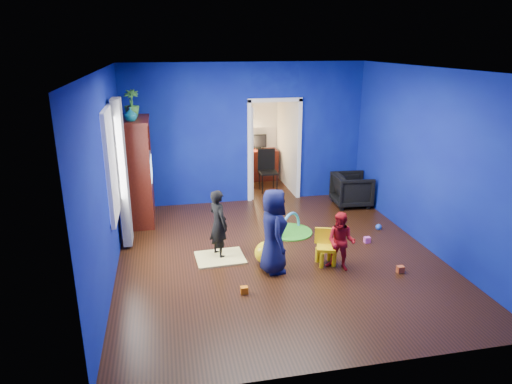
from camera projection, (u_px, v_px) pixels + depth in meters
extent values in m
cube|color=black|center=(278.00, 255.00, 7.34)|extent=(5.00, 5.50, 0.01)
cube|color=white|center=(281.00, 69.00, 6.43)|extent=(5.00, 5.50, 0.01)
cube|color=navy|center=(246.00, 134.00, 9.44)|extent=(5.00, 0.02, 2.90)
cube|color=navy|center=(351.00, 243.00, 4.33)|extent=(5.00, 0.02, 2.90)
cube|color=navy|center=(107.00, 178.00, 6.41)|extent=(0.02, 5.50, 2.90)
cube|color=navy|center=(429.00, 160.00, 7.36)|extent=(0.02, 5.50, 2.90)
imported|color=black|center=(352.00, 190.00, 9.50)|extent=(0.79, 0.77, 0.68)
imported|color=black|center=(218.00, 224.00, 7.15)|extent=(0.41, 0.48, 1.11)
imported|color=#0F1237|center=(273.00, 231.00, 6.65)|extent=(0.41, 0.63, 1.28)
imported|color=#B61326|center=(341.00, 242.00, 6.75)|extent=(0.55, 0.53, 0.90)
imported|color=#0D5C6A|center=(130.00, 114.00, 7.86)|extent=(0.23, 0.23, 0.24)
imported|color=green|center=(131.00, 103.00, 8.30)|extent=(0.28, 0.28, 0.49)
cube|color=#421B0B|center=(136.00, 171.00, 8.48)|extent=(0.58, 1.14, 1.96)
cube|color=silver|center=(138.00, 169.00, 8.48)|extent=(0.46, 0.70, 0.54)
cube|color=#F2E07A|center=(220.00, 258.00, 7.22)|extent=(0.78, 0.64, 0.03)
sphere|color=yellow|center=(266.00, 253.00, 7.02)|extent=(0.36, 0.36, 0.36)
cube|color=yellow|center=(326.00, 249.00, 6.97)|extent=(0.35, 0.35, 0.50)
cylinder|color=#369020|center=(290.00, 232.00, 8.22)|extent=(0.80, 0.80, 0.02)
torus|color=#3F8CD8|center=(290.00, 231.00, 8.21)|extent=(0.54, 0.55, 0.72)
cube|color=white|center=(110.00, 165.00, 6.71)|extent=(0.03, 0.95, 1.55)
cube|color=slate|center=(122.00, 174.00, 7.33)|extent=(0.14, 0.42, 2.40)
cube|color=white|center=(274.00, 152.00, 9.68)|extent=(1.16, 0.10, 2.10)
cube|color=#3D140A|center=(259.00, 165.00, 11.30)|extent=(0.88, 0.44, 0.75)
cube|color=black|center=(258.00, 141.00, 11.23)|extent=(0.40, 0.05, 0.32)
sphere|color=#FFD88C|center=(248.00, 143.00, 11.13)|extent=(0.14, 0.14, 0.14)
cube|color=black|center=(268.00, 172.00, 10.38)|extent=(0.40, 0.40, 0.92)
cube|color=white|center=(259.00, 97.00, 10.89)|extent=(0.88, 0.24, 0.04)
cube|color=#DC5524|center=(400.00, 269.00, 6.78)|extent=(0.10, 0.08, 0.10)
sphere|color=blue|center=(379.00, 227.00, 8.33)|extent=(0.11, 0.11, 0.11)
cube|color=orange|center=(244.00, 290.00, 6.21)|extent=(0.10, 0.08, 0.10)
cube|color=#D851B0|center=(367.00, 240.00, 7.79)|extent=(0.10, 0.08, 0.10)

